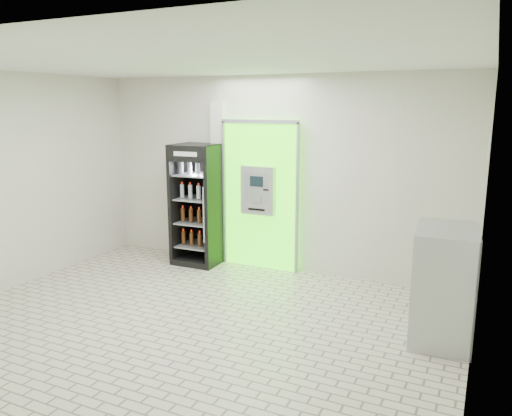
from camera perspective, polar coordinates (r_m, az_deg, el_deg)
The scene contains 7 objects.
ground at distance 6.05m, azimuth -7.62°, elevation -13.35°, with size 6.00×6.00×0.00m, color beige.
room_shell at distance 5.53m, azimuth -8.14°, elevation 4.23°, with size 6.00×6.00×6.00m.
atm_assembly at distance 7.81m, azimuth 0.55°, elevation 1.56°, with size 1.30×0.24×2.33m.
pillar at distance 8.18m, azimuth -4.31°, elevation 2.90°, with size 0.22×0.11×2.60m.
beverage_cooler at distance 8.12m, azimuth -6.58°, elevation 0.15°, with size 0.75×0.70×1.94m.
steel_cabinet at distance 5.87m, azimuth 20.68°, elevation -8.18°, with size 0.69×0.98×1.26m.
exit_sign at distance 5.98m, azimuth 25.08°, elevation 6.51°, with size 0.02×0.22×0.26m.
Camera 1 is at (3.03, -4.57, 2.55)m, focal length 35.00 mm.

